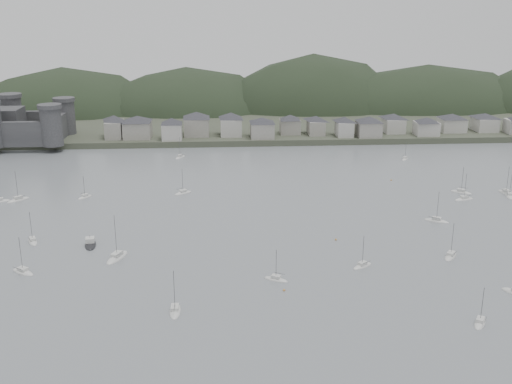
{
  "coord_description": "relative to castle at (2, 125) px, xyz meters",
  "views": [
    {
      "loc": [
        -13.2,
        -123.87,
        68.32
      ],
      "look_at": [
        0.0,
        75.0,
        6.0
      ],
      "focal_mm": 42.31,
      "sensor_mm": 36.0,
      "label": 1
    }
  ],
  "objects": [
    {
      "name": "moored_fleet",
      "position": [
        104.74,
        -122.16,
        -10.79
      ],
      "size": [
        229.84,
        177.18,
        13.74
      ],
      "color": "silver",
      "rests_on": "ground"
    },
    {
      "name": "ground",
      "position": [
        120.0,
        -179.8,
        -10.96
      ],
      "size": [
        900.0,
        900.0,
        0.0
      ],
      "primitive_type": "plane",
      "color": "slate",
      "rests_on": "ground"
    },
    {
      "name": "waterfront_town",
      "position": [
        170.59,
        3.54,
        -2.3
      ],
      "size": [
        451.48,
        28.46,
        12.92
      ],
      "color": "gray",
      "rests_on": "far_shore_land"
    },
    {
      "name": "sailboat_lead",
      "position": [
        164.77,
        -187.43,
        -10.78
      ],
      "size": [
        5.59,
        7.02,
        9.48
      ],
      "rotation": [
        0.0,
        0.0,
        5.71
      ],
      "color": "silver",
      "rests_on": "ground"
    },
    {
      "name": "castle",
      "position": [
        0.0,
        0.0,
        0.0
      ],
      "size": [
        66.0,
        43.0,
        20.0
      ],
      "color": "#353538",
      "rests_on": "far_shore_land"
    },
    {
      "name": "mooring_buoys",
      "position": [
        138.18,
        -134.01,
        -10.81
      ],
      "size": [
        197.39,
        95.45,
        0.7
      ],
      "color": "#BB823E",
      "rests_on": "ground"
    },
    {
      "name": "far_shore_land",
      "position": [
        120.0,
        115.2,
        -9.46
      ],
      "size": [
        900.0,
        250.0,
        3.0
      ],
      "primitive_type": "cube",
      "color": "#383D2D",
      "rests_on": "ground"
    },
    {
      "name": "motor_launch_far",
      "position": [
        68.78,
        -135.13,
        -10.68
      ],
      "size": [
        4.66,
        9.42,
        4.13
      ],
      "rotation": [
        0.0,
        0.0,
        3.3
      ],
      "color": "black",
      "rests_on": "ground"
    },
    {
      "name": "forested_ridge",
      "position": [
        124.83,
        89.6,
        -22.25
      ],
      "size": [
        851.55,
        103.94,
        102.57
      ],
      "color": "black",
      "rests_on": "ground"
    }
  ]
}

